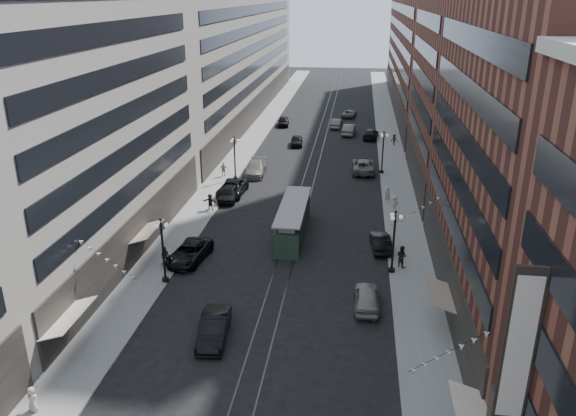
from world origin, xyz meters
The scene contains 37 objects.
ground centered at (0.00, 60.00, 0.00)m, with size 220.00×220.00×0.00m, color black.
sidewalk_west centered at (-11.00, 70.00, 0.07)m, with size 4.00×180.00×0.15m, color gray.
sidewalk_east centered at (11.00, 70.00, 0.07)m, with size 4.00×180.00×0.15m, color gray.
rail_west centered at (-0.70, 70.00, 0.01)m, with size 0.12×180.00×0.02m, color #2D2D33.
rail_east centered at (0.70, 70.00, 0.01)m, with size 0.12×180.00×0.02m, color #2D2D33.
building_west_mid centered at (-17.00, 33.00, 14.00)m, with size 8.00×36.00×28.00m, color gray.
building_west_far centered at (-17.00, 96.00, 13.00)m, with size 8.00×90.00×26.00m, color gray.
building_east_mid centered at (17.00, 28.00, 12.00)m, with size 8.00×30.00×24.00m, color brown.
building_east_tower centered at (17.00, 56.00, 21.00)m, with size 8.00×26.00×42.00m, color brown.
building_east_far centered at (17.00, 105.00, 12.00)m, with size 8.00×72.00×24.00m, color brown.
lamppost_sw_far centered at (-9.20, 28.00, 3.10)m, with size 1.03×1.14×5.52m.
lamppost_sw_mid centered at (-9.20, 55.00, 3.10)m, with size 1.03×1.14×5.52m.
lamppost_se_far centered at (9.20, 32.00, 3.10)m, with size 1.03×1.14×5.52m.
lamppost_se_mid centered at (9.20, 60.00, 3.10)m, with size 1.03×1.14×5.52m.
streetcar centered at (0.00, 38.88, 1.44)m, with size 2.49×11.26×3.11m.
car_2 centered at (-8.40, 32.18, 0.79)m, with size 2.63×5.71×1.59m, color black.
car_4 centered at (7.07, 26.26, 0.81)m, with size 1.92×4.76×1.62m, color gray.
car_5 centered at (-3.30, 20.76, 0.85)m, with size 1.81×5.18×1.71m, color black.
pedestrian_1 centered at (-11.60, 12.40, 0.93)m, with size 0.76×0.41×1.55m, color #B0AA92.
pedestrian_2 centered at (-10.15, 30.84, 0.99)m, with size 0.81×0.45×1.68m, color black.
car_7 centered at (-8.40, 49.53, 0.84)m, with size 2.77×6.01×1.67m, color black.
car_8 centered at (-7.04, 57.56, 0.85)m, with size 2.39×5.88×1.71m, color slate.
car_9 centered at (-7.28, 86.38, 0.81)m, with size 1.90×4.73×1.61m, color black.
car_10 centered at (8.39, 36.63, 0.76)m, with size 1.60×4.59×1.51m, color black.
car_11 centered at (6.80, 60.45, 0.87)m, with size 2.89×6.27×1.74m, color #616156.
car_12 centered at (8.00, 78.90, 0.78)m, with size 2.20×5.41×1.57m, color black.
car_13 centered at (-3.41, 73.05, 0.76)m, with size 1.81×4.49×1.53m, color black.
car_14 centered at (2.20, 85.92, 0.81)m, with size 1.71×4.89×1.61m, color #636158.
pedestrian_5 centered at (-9.63, 44.19, 1.05)m, with size 1.67×0.48×1.80m, color black.
pedestrian_6 centered at (-10.94, 56.03, 1.05)m, with size 1.05×0.48×1.79m, color #A99A8C.
pedestrian_7 centered at (10.04, 33.06, 1.12)m, with size 0.94×0.52×1.94m, color black.
pedestrian_8 centered at (9.50, 49.12, 1.00)m, with size 0.62×0.41×1.69m, color #B0A892.
pedestrian_9 centered at (11.51, 74.41, 1.01)m, with size 1.11×0.46×1.72m, color black.
car_extra_0 centered at (4.17, 95.34, 0.70)m, with size 2.34×5.07×1.41m, color slate.
car_extra_1 centered at (4.45, 81.08, 0.89)m, with size 1.88×5.39×1.78m, color #67655C.
car_extra_2 centered at (-8.36, 47.73, 0.83)m, with size 1.96×4.87×1.66m, color black.
pedestrian_extra_0 centered at (10.09, 46.09, 1.06)m, with size 1.17×0.48×1.82m, color #B5AC96.
Camera 1 is at (5.78, -11.05, 22.22)m, focal length 35.00 mm.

